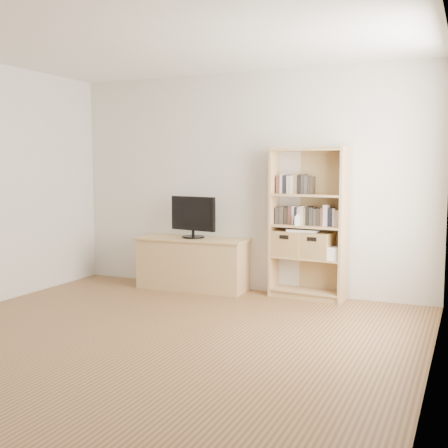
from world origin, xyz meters
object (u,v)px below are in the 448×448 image
Objects in this scene: bookshelf at (308,224)px; baby_monitor at (297,221)px; laptop at (303,230)px; tv_stand at (193,264)px; basket_left at (289,243)px; basket_right at (316,245)px; television at (193,217)px.

bookshelf is 0.14m from baby_monitor.
bookshelf is 4.94× the size of laptop.
basket_left reaches higher than tv_stand.
laptop reaches higher than basket_left.
tv_stand is 0.77× the size of bookshelf.
basket_left is at bearing -178.01° from basket_right.
tv_stand is 1.51m from bookshelf.
tv_stand is 0.58m from television.
baby_monitor is 0.30× the size of laptop.
television is at bearing 167.18° from baby_monitor.
television is 1.53m from basket_right.
tv_stand is 1.54m from basket_right.
basket_left is 1.01× the size of laptop.
basket_left is (-0.12, 0.10, -0.27)m from baby_monitor.
baby_monitor reaches higher than laptop.
television reaches higher than basket_right.
television is at bearing 177.79° from tv_stand.
bookshelf is 1.41m from television.
baby_monitor is 0.30× the size of basket_right.
television is 1.36m from laptop.
baby_monitor is 0.30× the size of basket_left.
television reaches higher than laptop.
laptop is (0.05, 0.07, -0.11)m from baby_monitor.
laptop is (1.35, 0.08, 0.47)m from tv_stand.
laptop is at bearing -3.27° from basket_left.
basket_right is at bearing -2.01° from laptop.
tv_stand is 1.22m from basket_left.
bookshelf is 2.67× the size of television.
baby_monitor is 0.35m from basket_right.
basket_right is (1.51, 0.08, 0.31)m from tv_stand.
basket_left is at bearing -178.81° from bookshelf.
tv_stand is 3.78× the size of basket_left.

